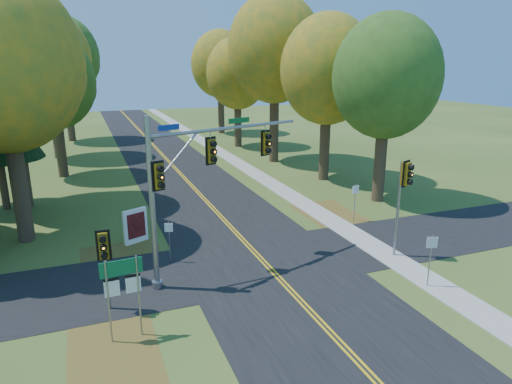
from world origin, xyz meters
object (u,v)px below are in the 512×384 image
object	(u,v)px
east_signal_pole	(404,185)
traffic_mast	(194,174)
route_sign_cluster	(122,282)
info_kiosk	(136,226)

from	to	relation	value
east_signal_pole	traffic_mast	bearing A→B (deg)	148.62
route_sign_cluster	info_kiosk	xyz separation A→B (m)	(1.42, 9.10, -1.24)
east_signal_pole	route_sign_cluster	xyz separation A→B (m)	(-13.56, -2.35, -1.61)
route_sign_cluster	traffic_mast	bearing A→B (deg)	44.16
traffic_mast	east_signal_pole	bearing A→B (deg)	-28.54
route_sign_cluster	info_kiosk	world-z (taller)	route_sign_cluster
route_sign_cluster	info_kiosk	bearing A→B (deg)	76.88
east_signal_pole	route_sign_cluster	size ratio (longest dim) A/B	1.61
traffic_mast	route_sign_cluster	xyz separation A→B (m)	(-3.58, -4.03, -2.64)
info_kiosk	route_sign_cluster	bearing A→B (deg)	-123.42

